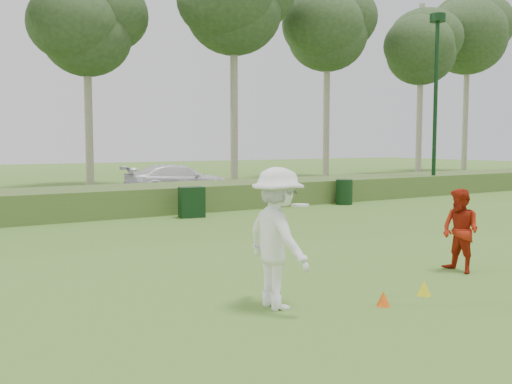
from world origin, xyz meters
TOP-DOWN VIEW (x-y plane):
  - ground at (0.00, 0.00)m, footprint 120.00×120.00m
  - reed_strip at (0.00, 12.00)m, footprint 80.00×3.00m
  - park_road at (0.00, 17.00)m, footprint 80.00×6.00m
  - lamp_post at (14.00, 11.00)m, footprint 0.70×0.70m
  - tree_4 at (2.00, 24.50)m, footprint 6.24×6.24m
  - tree_5 at (10.00, 22.50)m, footprint 7.28×7.28m
  - tree_6 at (18.00, 23.80)m, footprint 7.02×7.02m
  - tree_7 at (26.00, 22.80)m, footprint 6.50×6.50m
  - tree_8 at (33.00, 24.20)m, footprint 8.06×8.06m
  - player_white at (-2.19, -0.12)m, footprint 0.92×1.34m
  - player_red at (1.99, -0.01)m, footprint 0.62×0.78m
  - cone_orange at (-0.81, -0.88)m, footprint 0.20×0.20m
  - cone_yellow at (0.15, -0.80)m, footprint 0.23×0.23m
  - utility_cabinet at (1.11, 9.72)m, footprint 0.86×0.61m
  - trash_bin at (7.84, 10.07)m, footprint 0.77×0.77m
  - car_right at (3.51, 16.07)m, footprint 4.91×2.27m

SIDE VIEW (x-z plane):
  - ground at x=0.00m, z-range 0.00..0.00m
  - park_road at x=0.00m, z-range 0.00..0.06m
  - cone_orange at x=-0.81m, z-range 0.00..0.22m
  - cone_yellow at x=0.15m, z-range 0.00..0.25m
  - reed_strip at x=0.00m, z-range 0.00..0.90m
  - trash_bin at x=7.84m, z-range 0.00..0.97m
  - utility_cabinet at x=1.11m, z-range 0.00..0.99m
  - car_right at x=3.51m, z-range 0.06..1.45m
  - player_red at x=1.99m, z-range 0.00..1.57m
  - player_white at x=-2.19m, z-range 0.00..2.07m
  - lamp_post at x=14.00m, z-range 1.51..9.68m
  - tree_4 at x=2.00m, z-range 2.84..14.34m
  - tree_7 at x=26.00m, z-range 3.09..15.59m
  - tree_6 at x=18.00m, z-range 3.35..16.85m
  - tree_5 at x=10.00m, z-range 3.47..17.47m
  - tree_8 at x=33.00m, z-range 3.73..18.73m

